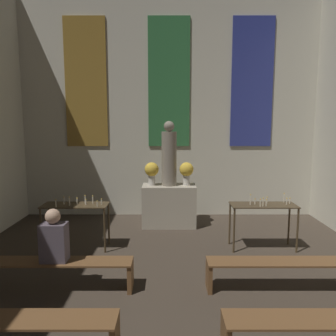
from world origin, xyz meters
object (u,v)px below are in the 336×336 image
object	(u,v)px
altar	(168,205)
pew_third_right	(335,328)
pew_third_left	(3,328)
person_seated	(53,238)
statue	(168,156)
pew_back_left	(51,268)
flower_vase_left	(150,171)
flower_vase_right	(185,171)
candle_rack_right	(262,210)
pew_back_right	(285,268)
candle_rack_left	(74,211)

from	to	relation	value
altar	pew_third_right	size ratio (longest dim) A/B	0.54
pew_third_left	pew_third_right	world-z (taller)	same
altar	person_seated	distance (m)	3.37
statue	pew_back_left	world-z (taller)	statue
person_seated	pew_third_right	bearing A→B (deg)	-22.67
flower_vase_left	flower_vase_right	distance (m)	0.79
pew_third_left	pew_back_left	distance (m)	1.37
candle_rack_right	person_seated	bearing A→B (deg)	-155.37
pew_back_right	pew_third_right	bearing A→B (deg)	-90.00
candle_rack_left	person_seated	bearing A→B (deg)	-85.17
flower_vase_right	pew_back_left	bearing A→B (deg)	-124.96
flower_vase_right	candle_rack_right	distance (m)	2.02
pew_back_left	pew_back_right	bearing A→B (deg)	0.00
person_seated	flower_vase_left	bearing A→B (deg)	67.35
pew_third_right	person_seated	world-z (taller)	person_seated
statue	pew_third_left	world-z (taller)	statue
statue	person_seated	distance (m)	3.46
candle_rack_left	candle_rack_right	size ratio (longest dim) A/B	1.00
statue	pew_third_right	distance (m)	4.80
candle_rack_right	pew_third_left	bearing A→B (deg)	-139.50
altar	candle_rack_left	distance (m)	2.25
pew_third_right	pew_back_left	world-z (taller)	same
pew_third_left	pew_back_left	xyz separation A→B (m)	(0.00, 1.37, 0.00)
candle_rack_left	pew_back_left	size ratio (longest dim) A/B	0.54
altar	pew_third_left	xyz separation A→B (m)	(-1.66, -4.31, -0.15)
altar	pew_third_right	bearing A→B (deg)	-68.93
flower_vase_left	pew_third_right	xyz separation A→B (m)	(2.05, -4.31, -0.95)
flower_vase_left	pew_back_right	xyz separation A→B (m)	(2.05, -2.94, -0.95)
flower_vase_left	candle_rack_left	world-z (taller)	flower_vase_left
pew_back_left	pew_back_right	distance (m)	3.32
altar	candle_rack_left	world-z (taller)	candle_rack_left
pew_third_left	candle_rack_left	bearing A→B (deg)	91.79
flower_vase_right	pew_third_left	world-z (taller)	flower_vase_right
candle_rack_left	candle_rack_right	xyz separation A→B (m)	(3.51, 0.00, 0.00)
pew_back_left	pew_third_right	bearing A→B (deg)	-22.43
candle_rack_left	pew_third_left	bearing A→B (deg)	-88.21
pew_third_right	candle_rack_left	bearing A→B (deg)	139.45
pew_third_right	pew_back_right	world-z (taller)	same
pew_third_left	pew_back_right	size ratio (longest dim) A/B	1.00
altar	pew_third_right	xyz separation A→B (m)	(1.66, -4.31, -0.15)
pew_third_left	flower_vase_left	bearing A→B (deg)	73.63
flower_vase_left	pew_back_right	size ratio (longest dim) A/B	0.23
person_seated	candle_rack_left	bearing A→B (deg)	94.83
flower_vase_right	pew_back_right	world-z (taller)	flower_vase_right
pew_third_left	pew_back_left	bearing A→B (deg)	90.00
statue	flower_vase_right	size ratio (longest dim) A/B	2.75
candle_rack_left	pew_third_right	xyz separation A→B (m)	(3.41, -2.92, -0.41)
statue	person_seated	size ratio (longest dim) A/B	1.93
flower_vase_right	altar	bearing A→B (deg)	-180.00
pew_third_right	candle_rack_right	bearing A→B (deg)	88.08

